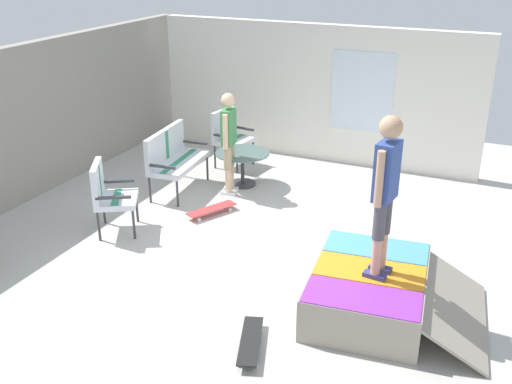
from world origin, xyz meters
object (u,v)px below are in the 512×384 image
at_px(patio_chair_near_house, 229,133).
at_px(skateboard_by_bench, 212,209).
at_px(skate_ramp, 371,290).
at_px(patio_table, 243,162).
at_px(person_skater, 386,185).
at_px(person_watching, 229,136).
at_px(patio_chair_by_wall, 108,191).
at_px(skateboard_spare, 250,341).
at_px(patio_bench, 172,155).

distance_m(patio_chair_near_house, skateboard_by_bench, 2.19).
distance_m(skate_ramp, patio_table, 3.95).
bearing_deg(person_skater, person_watching, 51.30).
xyz_separation_m(patio_chair_by_wall, patio_table, (2.32, -0.95, -0.21)).
height_order(patio_chair_near_house, patio_chair_by_wall, same).
bearing_deg(skateboard_spare, patio_table, 26.41).
height_order(patio_chair_near_house, patio_table, patio_chair_near_house).
xyz_separation_m(patio_chair_near_house, patio_chair_by_wall, (-3.07, 0.33, 0.00)).
distance_m(person_watching, person_skater, 3.85).
relative_size(patio_chair_by_wall, person_skater, 0.58).
height_order(patio_chair_by_wall, person_skater, person_skater).
bearing_deg(skateboard_spare, patio_bench, 41.64).
xyz_separation_m(skate_ramp, patio_bench, (2.05, 3.79, 0.36)).
bearing_deg(skate_ramp, patio_chair_near_house, 45.18).
xyz_separation_m(patio_chair_near_house, skateboard_spare, (-4.63, -2.56, -0.53)).
relative_size(skate_ramp, person_watching, 1.24).
height_order(patio_bench, person_watching, person_watching).
bearing_deg(person_skater, skateboard_by_bench, 61.96).
relative_size(person_watching, skateboard_by_bench, 2.05).
bearing_deg(patio_bench, patio_chair_near_house, -12.15).
xyz_separation_m(skate_ramp, person_skater, (-0.05, -0.06, 1.29)).
bearing_deg(person_watching, patio_table, -7.40).
bearing_deg(skate_ramp, patio_chair_by_wall, 84.08).
distance_m(patio_chair_near_house, skateboard_spare, 5.32).
height_order(patio_bench, patio_chair_by_wall, same).
relative_size(person_skater, skateboard_by_bench, 2.19).
relative_size(patio_table, person_watching, 0.55).
bearing_deg(skateboard_by_bench, patio_chair_by_wall, 135.89).
bearing_deg(patio_table, skateboard_spare, -153.59).
bearing_deg(patio_chair_by_wall, patio_bench, -0.79).
xyz_separation_m(person_watching, person_skater, (-2.38, -2.97, 0.58)).
bearing_deg(patio_chair_by_wall, skate_ramp, -95.92).
bearing_deg(skateboard_by_bench, skate_ramp, -117.75).
bearing_deg(skateboard_spare, skate_ramp, -38.60).
relative_size(patio_chair_near_house, patio_table, 1.13).
bearing_deg(patio_bench, person_watching, -72.41).
distance_m(patio_bench, patio_table, 1.17).
relative_size(patio_table, skateboard_spare, 1.10).
distance_m(patio_bench, person_skater, 4.49).
bearing_deg(skate_ramp, patio_table, 46.44).
height_order(patio_bench, person_skater, person_skater).
distance_m(person_watching, skateboard_by_bench, 1.24).
bearing_deg(patio_table, skateboard_by_bench, -176.34).
bearing_deg(skateboard_by_bench, skateboard_spare, -144.87).
distance_m(patio_table, skateboard_by_bench, 1.30).
bearing_deg(patio_chair_near_house, person_watching, -153.05).
relative_size(skate_ramp, patio_bench, 1.57).
bearing_deg(patio_chair_near_house, skateboard_spare, -151.10).
relative_size(patio_chair_near_house, person_watching, 0.62).
bearing_deg(patio_table, person_skater, -133.48).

